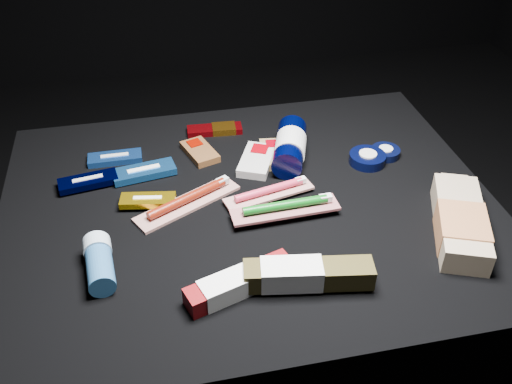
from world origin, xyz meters
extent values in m
plane|color=black|center=(0.00, 0.00, 0.00)|extent=(3.00, 3.00, 0.00)
cube|color=black|center=(0.00, 0.00, 0.20)|extent=(0.98, 0.78, 0.40)
cube|color=#1D4EA6|center=(-0.26, 0.21, 0.41)|extent=(0.12, 0.04, 0.01)
cube|color=silver|center=(-0.26, 0.21, 0.41)|extent=(0.06, 0.01, 0.02)
cube|color=#1D5CA6|center=(-0.20, 0.14, 0.41)|extent=(0.14, 0.07, 0.02)
cube|color=white|center=(-0.20, 0.14, 0.41)|extent=(0.07, 0.02, 0.02)
cube|color=black|center=(-0.32, 0.13, 0.41)|extent=(0.12, 0.06, 0.01)
cube|color=#BAB9B5|center=(-0.32, 0.13, 0.41)|extent=(0.06, 0.02, 0.02)
cube|color=#AE880B|center=(-0.20, 0.04, 0.41)|extent=(0.11, 0.06, 0.01)
cube|color=white|center=(-0.20, 0.04, 0.41)|extent=(0.06, 0.02, 0.01)
cube|color=brown|center=(-0.07, 0.20, 0.41)|extent=(0.08, 0.11, 0.02)
cube|color=#650800|center=(-0.08, 0.22, 0.41)|extent=(0.04, 0.04, 0.02)
cube|color=beige|center=(0.04, 0.14, 0.41)|extent=(0.11, 0.13, 0.02)
cube|color=#7E0008|center=(0.06, 0.16, 0.41)|extent=(0.05, 0.05, 0.02)
cube|color=#977B4B|center=(0.09, 0.15, 0.41)|extent=(0.07, 0.11, 0.02)
cube|color=#78000B|center=(0.09, 0.18, 0.41)|extent=(0.04, 0.04, 0.02)
cube|color=maroon|center=(-0.03, 0.29, 0.41)|extent=(0.13, 0.05, 0.01)
cube|color=#895311|center=(-0.01, 0.28, 0.41)|extent=(0.06, 0.05, 0.02)
cylinder|color=black|center=(0.12, 0.14, 0.43)|extent=(0.11, 0.18, 0.07)
cylinder|color=silver|center=(0.12, 0.14, 0.43)|extent=(0.09, 0.09, 0.07)
cylinder|color=black|center=(0.15, 0.23, 0.43)|extent=(0.03, 0.03, 0.02)
cube|color=black|center=(0.15, 0.25, 0.43)|extent=(0.03, 0.03, 0.01)
cylinder|color=black|center=(0.33, 0.11, 0.41)|extent=(0.06, 0.06, 0.02)
cylinder|color=silver|center=(0.33, 0.11, 0.41)|extent=(0.03, 0.03, 0.02)
cylinder|color=black|center=(0.28, 0.09, 0.41)|extent=(0.08, 0.08, 0.02)
cylinder|color=silver|center=(0.28, 0.09, 0.41)|extent=(0.04, 0.04, 0.02)
cube|color=tan|center=(0.37, -0.16, 0.42)|extent=(0.16, 0.25, 0.05)
cube|color=#B67346|center=(0.36, -0.19, 0.43)|extent=(0.12, 0.13, 0.05)
cube|color=tan|center=(0.41, -0.05, 0.42)|extent=(0.06, 0.04, 0.03)
cylinder|color=#2A5E92|center=(-0.29, -0.15, 0.42)|extent=(0.05, 0.09, 0.05)
cylinder|color=#ADC1D0|center=(-0.29, -0.09, 0.42)|extent=(0.05, 0.04, 0.05)
cube|color=silver|center=(-0.12, 0.02, 0.40)|extent=(0.22, 0.15, 0.01)
cylinder|color=#661709|center=(-0.12, 0.02, 0.42)|extent=(0.17, 0.10, 0.02)
cube|color=silver|center=(-0.04, 0.06, 0.42)|extent=(0.03, 0.02, 0.01)
cube|color=silver|center=(0.04, 0.01, 0.41)|extent=(0.19, 0.09, 0.01)
cylinder|color=#CE2E4C|center=(0.04, 0.01, 0.42)|extent=(0.15, 0.05, 0.01)
cube|color=white|center=(0.11, 0.03, 0.42)|extent=(0.02, 0.02, 0.01)
cube|color=#ACA6A0|center=(0.06, -0.05, 0.42)|extent=(0.21, 0.06, 0.01)
cylinder|color=#0B5F14|center=(0.06, -0.05, 0.43)|extent=(0.17, 0.02, 0.02)
cube|color=white|center=(0.14, -0.05, 0.43)|extent=(0.02, 0.01, 0.01)
cube|color=maroon|center=(-0.06, -0.22, 0.42)|extent=(0.19, 0.10, 0.03)
cube|color=white|center=(-0.08, -0.23, 0.42)|extent=(0.10, 0.07, 0.04)
cube|color=#3D3514|center=(0.05, -0.24, 0.43)|extent=(0.22, 0.08, 0.04)
cube|color=white|center=(0.02, -0.23, 0.43)|extent=(0.11, 0.07, 0.04)
camera|label=1|loc=(-0.17, -0.88, 1.11)|focal=40.00mm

